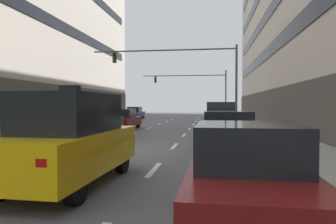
# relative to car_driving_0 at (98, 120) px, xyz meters

# --- Properties ---
(ground_plane) EXTENTS (120.00, 120.00, 0.00)m
(ground_plane) POSITION_rel_car_driving_0_xyz_m (1.71, -5.48, -1.00)
(ground_plane) COLOR #515156
(sidewalk_right) EXTENTS (3.51, 80.00, 0.14)m
(sidewalk_right) POSITION_rel_car_driving_0_xyz_m (9.97, -5.48, -0.93)
(sidewalk_right) COLOR gray
(sidewalk_right) RESTS_ON ground
(lane_stripe_l1_s4) EXTENTS (0.16, 2.00, 0.01)m
(lane_stripe_l1_s4) POSITION_rel_car_driving_0_xyz_m (-1.54, -3.48, -1.00)
(lane_stripe_l1_s4) COLOR silver
(lane_stripe_l1_s4) RESTS_ON ground
(lane_stripe_l1_s5) EXTENTS (0.16, 2.00, 0.01)m
(lane_stripe_l1_s5) POSITION_rel_car_driving_0_xyz_m (-1.54, 1.52, -1.00)
(lane_stripe_l1_s5) COLOR silver
(lane_stripe_l1_s5) RESTS_ON ground
(lane_stripe_l1_s6) EXTENTS (0.16, 2.00, 0.01)m
(lane_stripe_l1_s6) POSITION_rel_car_driving_0_xyz_m (-1.54, 6.52, -1.00)
(lane_stripe_l1_s6) COLOR silver
(lane_stripe_l1_s6) RESTS_ON ground
(lane_stripe_l1_s7) EXTENTS (0.16, 2.00, 0.01)m
(lane_stripe_l1_s7) POSITION_rel_car_driving_0_xyz_m (-1.54, 11.52, -1.00)
(lane_stripe_l1_s7) COLOR silver
(lane_stripe_l1_s7) RESTS_ON ground
(lane_stripe_l1_s8) EXTENTS (0.16, 2.00, 0.01)m
(lane_stripe_l1_s8) POSITION_rel_car_driving_0_xyz_m (-1.54, 16.52, -1.00)
(lane_stripe_l1_s8) COLOR silver
(lane_stripe_l1_s8) RESTS_ON ground
(lane_stripe_l1_s9) EXTENTS (0.16, 2.00, 0.01)m
(lane_stripe_l1_s9) POSITION_rel_car_driving_0_xyz_m (-1.54, 21.52, -1.00)
(lane_stripe_l1_s9) COLOR silver
(lane_stripe_l1_s9) RESTS_ON ground
(lane_stripe_l1_s10) EXTENTS (0.16, 2.00, 0.01)m
(lane_stripe_l1_s10) POSITION_rel_car_driving_0_xyz_m (-1.54, 26.52, -1.00)
(lane_stripe_l1_s10) COLOR silver
(lane_stripe_l1_s10) RESTS_ON ground
(lane_stripe_l2_s3) EXTENTS (0.16, 2.00, 0.01)m
(lane_stripe_l2_s3) POSITION_rel_car_driving_0_xyz_m (1.71, -8.48, -1.00)
(lane_stripe_l2_s3) COLOR silver
(lane_stripe_l2_s3) RESTS_ON ground
(lane_stripe_l2_s4) EXTENTS (0.16, 2.00, 0.01)m
(lane_stripe_l2_s4) POSITION_rel_car_driving_0_xyz_m (1.71, -3.48, -1.00)
(lane_stripe_l2_s4) COLOR silver
(lane_stripe_l2_s4) RESTS_ON ground
(lane_stripe_l2_s5) EXTENTS (0.16, 2.00, 0.01)m
(lane_stripe_l2_s5) POSITION_rel_car_driving_0_xyz_m (1.71, 1.52, -1.00)
(lane_stripe_l2_s5) COLOR silver
(lane_stripe_l2_s5) RESTS_ON ground
(lane_stripe_l2_s6) EXTENTS (0.16, 2.00, 0.01)m
(lane_stripe_l2_s6) POSITION_rel_car_driving_0_xyz_m (1.71, 6.52, -1.00)
(lane_stripe_l2_s6) COLOR silver
(lane_stripe_l2_s6) RESTS_ON ground
(lane_stripe_l2_s7) EXTENTS (0.16, 2.00, 0.01)m
(lane_stripe_l2_s7) POSITION_rel_car_driving_0_xyz_m (1.71, 11.52, -1.00)
(lane_stripe_l2_s7) COLOR silver
(lane_stripe_l2_s7) RESTS_ON ground
(lane_stripe_l2_s8) EXTENTS (0.16, 2.00, 0.01)m
(lane_stripe_l2_s8) POSITION_rel_car_driving_0_xyz_m (1.71, 16.52, -1.00)
(lane_stripe_l2_s8) COLOR silver
(lane_stripe_l2_s8) RESTS_ON ground
(lane_stripe_l2_s9) EXTENTS (0.16, 2.00, 0.01)m
(lane_stripe_l2_s9) POSITION_rel_car_driving_0_xyz_m (1.71, 21.52, -1.00)
(lane_stripe_l2_s9) COLOR silver
(lane_stripe_l2_s9) RESTS_ON ground
(lane_stripe_l2_s10) EXTENTS (0.16, 2.00, 0.01)m
(lane_stripe_l2_s10) POSITION_rel_car_driving_0_xyz_m (1.71, 26.52, -1.00)
(lane_stripe_l2_s10) COLOR silver
(lane_stripe_l2_s10) RESTS_ON ground
(lane_stripe_l3_s3) EXTENTS (0.16, 2.00, 0.01)m
(lane_stripe_l3_s3) POSITION_rel_car_driving_0_xyz_m (4.96, -8.48, -1.00)
(lane_stripe_l3_s3) COLOR silver
(lane_stripe_l3_s3) RESTS_ON ground
(lane_stripe_l3_s4) EXTENTS (0.16, 2.00, 0.01)m
(lane_stripe_l3_s4) POSITION_rel_car_driving_0_xyz_m (4.96, -3.48, -1.00)
(lane_stripe_l3_s4) COLOR silver
(lane_stripe_l3_s4) RESTS_ON ground
(lane_stripe_l3_s5) EXTENTS (0.16, 2.00, 0.01)m
(lane_stripe_l3_s5) POSITION_rel_car_driving_0_xyz_m (4.96, 1.52, -1.00)
(lane_stripe_l3_s5) COLOR silver
(lane_stripe_l3_s5) RESTS_ON ground
(lane_stripe_l3_s6) EXTENTS (0.16, 2.00, 0.01)m
(lane_stripe_l3_s6) POSITION_rel_car_driving_0_xyz_m (4.96, 6.52, -1.00)
(lane_stripe_l3_s6) COLOR silver
(lane_stripe_l3_s6) RESTS_ON ground
(lane_stripe_l3_s7) EXTENTS (0.16, 2.00, 0.01)m
(lane_stripe_l3_s7) POSITION_rel_car_driving_0_xyz_m (4.96, 11.52, -1.00)
(lane_stripe_l3_s7) COLOR silver
(lane_stripe_l3_s7) RESTS_ON ground
(lane_stripe_l3_s8) EXTENTS (0.16, 2.00, 0.01)m
(lane_stripe_l3_s8) POSITION_rel_car_driving_0_xyz_m (4.96, 16.52, -1.00)
(lane_stripe_l3_s8) COLOR silver
(lane_stripe_l3_s8) RESTS_ON ground
(lane_stripe_l3_s9) EXTENTS (0.16, 2.00, 0.01)m
(lane_stripe_l3_s9) POSITION_rel_car_driving_0_xyz_m (4.96, 21.52, -1.00)
(lane_stripe_l3_s9) COLOR silver
(lane_stripe_l3_s9) RESTS_ON ground
(lane_stripe_l3_s10) EXTENTS (0.16, 2.00, 0.01)m
(lane_stripe_l3_s10) POSITION_rel_car_driving_0_xyz_m (4.96, 26.52, -1.00)
(lane_stripe_l3_s10) COLOR silver
(lane_stripe_l3_s10) RESTS_ON ground
(car_driving_0) EXTENTS (1.92, 4.24, 2.02)m
(car_driving_0) POSITION_rel_car_driving_0_xyz_m (0.00, 0.00, 0.00)
(car_driving_0) COLOR black
(car_driving_0) RESTS_ON ground
(car_driving_1) EXTENTS (1.81, 4.22, 1.57)m
(car_driving_1) POSITION_rel_car_driving_0_xyz_m (-3.15, 21.25, -0.23)
(car_driving_1) COLOR black
(car_driving_1) RESTS_ON ground
(car_driving_2) EXTENTS (1.84, 4.18, 1.55)m
(car_driving_2) POSITION_rel_car_driving_0_xyz_m (0.04, 5.26, -0.24)
(car_driving_2) COLOR black
(car_driving_2) RESTS_ON ground
(taxi_driving_3) EXTENTS (2.00, 4.52, 2.34)m
(taxi_driving_3) POSITION_rel_car_driving_0_xyz_m (3.31, -10.35, 0.07)
(taxi_driving_3) COLOR black
(taxi_driving_3) RESTS_ON ground
(car_driving_4) EXTENTS (1.96, 4.31, 1.59)m
(car_driving_4) POSITION_rel_car_driving_0_xyz_m (-0.01, -5.52, -0.22)
(car_driving_4) COLOR black
(car_driving_4) RESTS_ON ground
(car_parked_0) EXTENTS (1.85, 4.29, 1.60)m
(car_parked_0) POSITION_rel_car_driving_0_xyz_m (7.16, -12.13, -0.22)
(car_parked_0) COLOR black
(car_parked_0) RESTS_ON ground
(car_parked_1) EXTENTS (1.95, 4.46, 1.66)m
(car_parked_1) POSITION_rel_car_driving_0_xyz_m (7.16, -6.13, -0.19)
(car_parked_1) COLOR black
(car_parked_1) RESTS_ON ground
(car_parked_2) EXTENTS (1.84, 4.22, 2.03)m
(car_parked_2) POSITION_rel_car_driving_0_xyz_m (7.16, 0.87, 0.01)
(car_parked_2) COLOR black
(car_parked_2) RESTS_ON ground
(car_parked_3) EXTENTS (1.97, 4.49, 1.67)m
(car_parked_3) POSITION_rel_car_driving_0_xyz_m (7.16, 7.62, -0.18)
(car_parked_3) COLOR black
(car_parked_3) RESTS_ON ground
(traffic_signal_0) EXTENTS (11.96, 0.35, 6.54)m
(traffic_signal_0) POSITION_rel_car_driving_0_xyz_m (4.79, 7.75, 3.90)
(traffic_signal_0) COLOR #4C4C51
(traffic_signal_0) RESTS_ON sidewalk_right
(traffic_signal_1) EXTENTS (11.59, 0.35, 6.46)m
(traffic_signal_1) POSITION_rel_car_driving_0_xyz_m (4.92, 25.16, 3.63)
(traffic_signal_1) COLOR #4C4C51
(traffic_signal_1) RESTS_ON sidewalk_right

